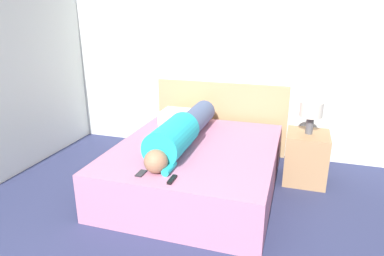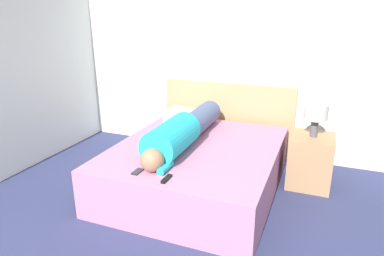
{
  "view_description": "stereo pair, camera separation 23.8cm",
  "coord_description": "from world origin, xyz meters",
  "px_view_note": "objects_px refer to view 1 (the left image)",
  "views": [
    {
      "loc": [
        0.96,
        -1.18,
        1.85
      ],
      "look_at": [
        -0.01,
        1.94,
        0.74
      ],
      "focal_mm": 32.0,
      "sensor_mm": 36.0,
      "label": 1
    },
    {
      "loc": [
        1.19,
        -1.1,
        1.85
      ],
      "look_at": [
        -0.01,
        1.94,
        0.74
      ],
      "focal_mm": 32.0,
      "sensor_mm": 36.0,
      "label": 2
    }
  ],
  "objects_px": {
    "bed": "(196,167)",
    "person_lying": "(182,131)",
    "nightstand": "(306,157)",
    "table_lamp": "(311,111)",
    "tv_remote": "(172,180)",
    "pillow_near_headboard": "(183,117)",
    "cell_phone": "(141,173)"
  },
  "relations": [
    {
      "from": "bed",
      "to": "person_lying",
      "type": "height_order",
      "value": "person_lying"
    },
    {
      "from": "nightstand",
      "to": "person_lying",
      "type": "bearing_deg",
      "value": -156.8
    },
    {
      "from": "table_lamp",
      "to": "tv_remote",
      "type": "xyz_separation_m",
      "value": [
        -1.11,
        -1.36,
        -0.33
      ]
    },
    {
      "from": "bed",
      "to": "pillow_near_headboard",
      "type": "xyz_separation_m",
      "value": [
        -0.4,
        0.72,
        0.32
      ]
    },
    {
      "from": "nightstand",
      "to": "pillow_near_headboard",
      "type": "height_order",
      "value": "pillow_near_headboard"
    },
    {
      "from": "nightstand",
      "to": "person_lying",
      "type": "height_order",
      "value": "person_lying"
    },
    {
      "from": "table_lamp",
      "to": "person_lying",
      "type": "distance_m",
      "value": 1.43
    },
    {
      "from": "nightstand",
      "to": "cell_phone",
      "type": "height_order",
      "value": "nightstand"
    },
    {
      "from": "bed",
      "to": "pillow_near_headboard",
      "type": "relative_size",
      "value": 3.69
    },
    {
      "from": "table_lamp",
      "to": "person_lying",
      "type": "xyz_separation_m",
      "value": [
        -1.3,
        -0.56,
        -0.18
      ]
    },
    {
      "from": "bed",
      "to": "pillow_near_headboard",
      "type": "height_order",
      "value": "pillow_near_headboard"
    },
    {
      "from": "tv_remote",
      "to": "bed",
      "type": "bearing_deg",
      "value": 92.51
    },
    {
      "from": "table_lamp",
      "to": "tv_remote",
      "type": "distance_m",
      "value": 1.79
    },
    {
      "from": "person_lying",
      "to": "tv_remote",
      "type": "bearing_deg",
      "value": -76.68
    },
    {
      "from": "bed",
      "to": "table_lamp",
      "type": "bearing_deg",
      "value": 24.96
    },
    {
      "from": "pillow_near_headboard",
      "to": "tv_remote",
      "type": "relative_size",
      "value": 3.6
    },
    {
      "from": "cell_phone",
      "to": "pillow_near_headboard",
      "type": "bearing_deg",
      "value": 94.93
    },
    {
      "from": "table_lamp",
      "to": "cell_phone",
      "type": "height_order",
      "value": "table_lamp"
    },
    {
      "from": "nightstand",
      "to": "pillow_near_headboard",
      "type": "bearing_deg",
      "value": 172.99
    },
    {
      "from": "person_lying",
      "to": "pillow_near_headboard",
      "type": "distance_m",
      "value": 0.79
    },
    {
      "from": "nightstand",
      "to": "tv_remote",
      "type": "distance_m",
      "value": 1.77
    },
    {
      "from": "pillow_near_headboard",
      "to": "tv_remote",
      "type": "distance_m",
      "value": 1.62
    },
    {
      "from": "nightstand",
      "to": "cell_phone",
      "type": "xyz_separation_m",
      "value": [
        -1.42,
        -1.32,
        0.21
      ]
    },
    {
      "from": "cell_phone",
      "to": "table_lamp",
      "type": "bearing_deg",
      "value": 43.08
    },
    {
      "from": "pillow_near_headboard",
      "to": "cell_phone",
      "type": "xyz_separation_m",
      "value": [
        0.13,
        -1.51,
        -0.07
      ]
    },
    {
      "from": "person_lying",
      "to": "tv_remote",
      "type": "relative_size",
      "value": 11.5
    },
    {
      "from": "table_lamp",
      "to": "tv_remote",
      "type": "bearing_deg",
      "value": -129.09
    },
    {
      "from": "bed",
      "to": "nightstand",
      "type": "distance_m",
      "value": 1.26
    },
    {
      "from": "nightstand",
      "to": "tv_remote",
      "type": "xyz_separation_m",
      "value": [
        -1.11,
        -1.36,
        0.22
      ]
    },
    {
      "from": "tv_remote",
      "to": "nightstand",
      "type": "bearing_deg",
      "value": 50.91
    },
    {
      "from": "person_lying",
      "to": "pillow_near_headboard",
      "type": "xyz_separation_m",
      "value": [
        -0.25,
        0.75,
        -0.08
      ]
    },
    {
      "from": "pillow_near_headboard",
      "to": "table_lamp",
      "type": "bearing_deg",
      "value": -7.01
    }
  ]
}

